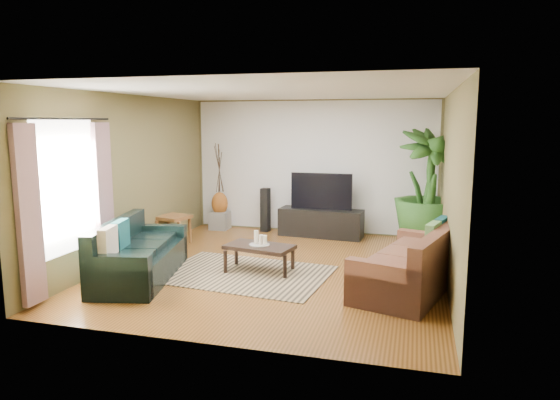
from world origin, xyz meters
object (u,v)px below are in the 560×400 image
(vase, at_px, (220,203))
(pedestal, at_px, (220,220))
(potted_plant, at_px, (428,188))
(coffee_table, at_px, (259,258))
(tv_stand, at_px, (321,223))
(sofa_right, at_px, (409,259))
(television, at_px, (321,191))
(speaker_right, at_px, (345,211))
(side_table, at_px, (174,230))
(sofa_left, at_px, (140,250))
(speaker_left, at_px, (265,210))

(vase, bearing_deg, pedestal, 180.00)
(potted_plant, relative_size, pedestal, 5.69)
(coffee_table, bearing_deg, potted_plant, 53.74)
(tv_stand, height_order, potted_plant, potted_plant)
(sofa_right, relative_size, pedestal, 5.62)
(television, height_order, speaker_right, television)
(speaker_right, bearing_deg, tv_stand, -150.85)
(speaker_right, xyz_separation_m, vase, (-2.65, -0.05, 0.04))
(side_table, bearing_deg, pedestal, 78.27)
(tv_stand, bearing_deg, television, 94.76)
(speaker_right, bearing_deg, sofa_left, -115.35)
(sofa_left, distance_m, speaker_left, 3.59)
(coffee_table, bearing_deg, speaker_right, 82.40)
(coffee_table, bearing_deg, sofa_left, -142.46)
(sofa_left, bearing_deg, sofa_right, -93.98)
(speaker_right, xyz_separation_m, pedestal, (-2.65, -0.05, -0.32))
(speaker_right, relative_size, pedestal, 2.71)
(potted_plant, relative_size, vase, 4.45)
(vase, bearing_deg, speaker_left, 2.60)
(sofa_left, bearing_deg, speaker_left, -25.64)
(television, relative_size, side_table, 2.20)
(speaker_left, bearing_deg, coffee_table, -67.94)
(sofa_right, relative_size, television, 1.75)
(coffee_table, bearing_deg, speaker_left, 116.30)
(sofa_right, distance_m, speaker_left, 4.16)
(coffee_table, height_order, speaker_right, speaker_right)
(speaker_left, xyz_separation_m, vase, (-1.00, -0.05, 0.10))
(coffee_table, distance_m, tv_stand, 2.60)
(sofa_left, distance_m, sofa_right, 3.81)
(sofa_left, xyz_separation_m, television, (2.03, 3.35, 0.48))
(sofa_right, relative_size, vase, 4.39)
(sofa_right, xyz_separation_m, speaker_right, (-1.28, 2.94, 0.09))
(pedestal, height_order, side_table, side_table)
(speaker_right, height_order, side_table, speaker_right)
(speaker_right, height_order, pedestal, speaker_right)
(sofa_right, height_order, pedestal, sofa_right)
(side_table, bearing_deg, tv_stand, 28.86)
(coffee_table, height_order, potted_plant, potted_plant)
(television, distance_m, vase, 2.22)
(sofa_left, height_order, coffee_table, sofa_left)
(sofa_left, relative_size, vase, 4.22)
(coffee_table, relative_size, speaker_left, 1.12)
(sofa_left, xyz_separation_m, pedestal, (-0.17, 3.44, -0.24))
(sofa_left, bearing_deg, speaker_right, -47.74)
(potted_plant, bearing_deg, pedestal, 174.42)
(potted_plant, bearing_deg, television, 171.00)
(television, bearing_deg, side_table, -150.79)
(sofa_right, bearing_deg, potted_plant, -169.16)
(sofa_right, height_order, coffee_table, sofa_right)
(speaker_right, distance_m, potted_plant, 1.70)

